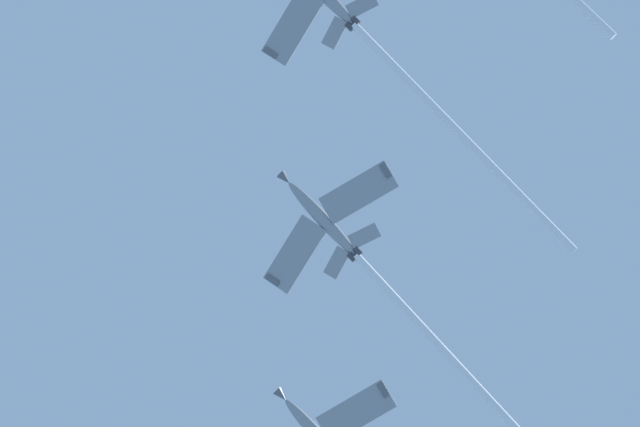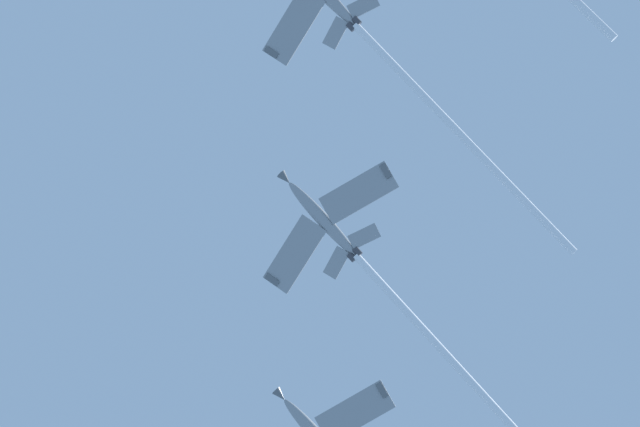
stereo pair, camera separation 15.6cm
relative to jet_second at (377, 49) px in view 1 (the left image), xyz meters
name	(u,v)px [view 1 (the left image)]	position (x,y,z in m)	size (l,w,h in m)	color
jet_second	(377,49)	(0.00, 0.00, 0.00)	(19.92, 47.97, 16.04)	gray
jet_third	(385,287)	(15.19, -22.82, -5.77)	(19.92, 49.88, 18.05)	gray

